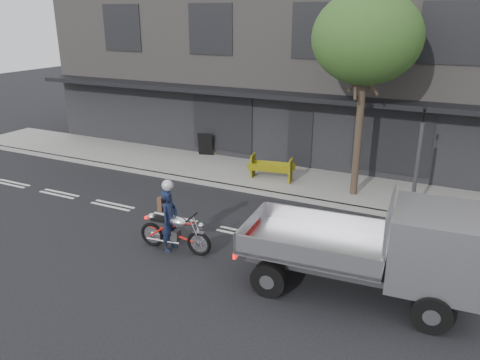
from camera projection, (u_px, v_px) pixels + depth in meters
name	position (u px, v px, depth m)	size (l,w,h in m)	color
ground	(243.00, 234.00, 13.51)	(80.00, 80.00, 0.00)	black
sidewalk	(297.00, 182.00, 17.46)	(32.00, 3.20, 0.15)	gray
kerb	(282.00, 196.00, 16.11)	(32.00, 0.20, 0.15)	gray
building_main	(348.00, 59.00, 21.73)	(26.00, 10.00, 8.00)	slate
street_tree	(367.00, 38.00, 14.38)	(3.40, 3.40, 6.74)	#382B21
traffic_light_pole	(417.00, 167.00, 14.05)	(0.12, 0.12, 3.50)	#2D2D30
motorcycle	(175.00, 231.00, 12.39)	(2.12, 0.62, 1.09)	black
rider	(169.00, 220.00, 12.35)	(0.62, 0.40, 1.69)	#131B35
flatbed_ute	(412.00, 247.00, 9.90)	(5.16, 2.40, 2.33)	black
construction_barrier	(269.00, 169.00, 17.16)	(1.61, 0.65, 0.90)	yellow
sandwich_board	(205.00, 144.00, 20.29)	(0.63, 0.42, 1.00)	black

